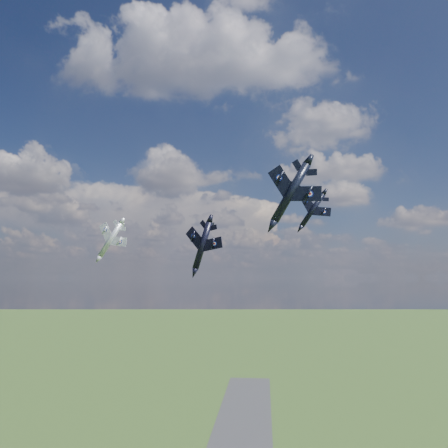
# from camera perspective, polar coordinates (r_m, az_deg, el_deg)

# --- Properties ---
(jet_lead_navy) EXTENTS (15.52, 17.29, 6.15)m
(jet_lead_navy) POSITION_cam_1_polar(r_m,az_deg,el_deg) (92.91, -2.84, -2.79)
(jet_lead_navy) COLOR black
(jet_right_navy) EXTENTS (13.24, 15.93, 7.59)m
(jet_right_navy) POSITION_cam_1_polar(r_m,az_deg,el_deg) (68.05, 8.70, 4.09)
(jet_right_navy) COLOR black
(jet_high_navy) EXTENTS (10.88, 14.16, 7.55)m
(jet_high_navy) POSITION_cam_1_polar(r_m,az_deg,el_deg) (110.71, 11.49, 1.81)
(jet_high_navy) COLOR black
(jet_left_silver) EXTENTS (11.90, 14.87, 7.64)m
(jet_left_silver) POSITION_cam_1_polar(r_m,az_deg,el_deg) (109.96, -14.61, -1.99)
(jet_left_silver) COLOR #B2B5BD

